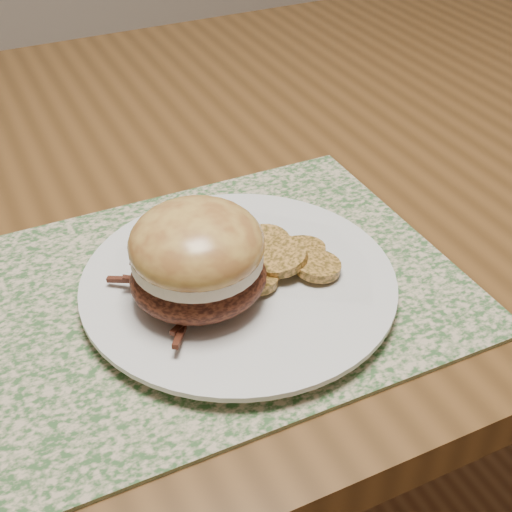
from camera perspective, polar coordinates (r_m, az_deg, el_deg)
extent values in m
cube|color=brown|center=(0.86, -2.25, 6.96)|extent=(1.50, 0.90, 0.04)
cylinder|color=brown|center=(1.66, 14.77, 6.83)|extent=(0.06, 0.06, 0.71)
cube|color=#34582D|center=(0.64, -4.17, -2.94)|extent=(0.45, 0.33, 0.00)
cylinder|color=silver|center=(0.63, -1.40, -2.34)|extent=(0.26, 0.26, 0.02)
ellipsoid|color=black|center=(0.59, -4.62, -1.65)|extent=(0.12, 0.12, 0.05)
cylinder|color=beige|center=(0.57, -4.73, 0.08)|extent=(0.11, 0.11, 0.01)
ellipsoid|color=#B3843A|center=(0.57, -4.79, 1.00)|extent=(0.12, 0.12, 0.06)
cylinder|color=#AB7532|center=(0.64, -1.14, -0.29)|extent=(0.07, 0.07, 0.01)
cylinder|color=#AB7532|center=(0.65, 0.92, 1.09)|extent=(0.06, 0.06, 0.02)
cylinder|color=#AB7532|center=(0.65, 3.48, 0.32)|extent=(0.06, 0.06, 0.02)
cylinder|color=#AB7532|center=(0.61, -0.21, -1.85)|extent=(0.05, 0.05, 0.02)
cylinder|color=#AB7532|center=(0.62, 1.85, -0.06)|extent=(0.07, 0.07, 0.02)
cylinder|color=#AB7532|center=(0.62, 4.93, -0.80)|extent=(0.05, 0.05, 0.01)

